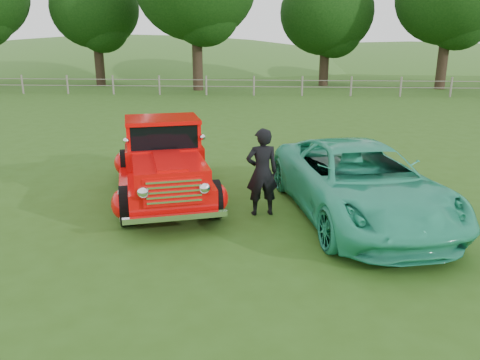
# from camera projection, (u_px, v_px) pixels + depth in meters

# --- Properties ---
(ground) EXTENTS (140.00, 140.00, 0.00)m
(ground) POSITION_uv_depth(u_px,v_px,m) (201.00, 235.00, 8.36)
(ground) COLOR #2C5115
(ground) RESTS_ON ground
(distant_hills) EXTENTS (116.00, 60.00, 18.00)m
(distant_hills) POSITION_uv_depth(u_px,v_px,m) (236.00, 98.00, 66.75)
(distant_hills) COLOR #366324
(distant_hills) RESTS_ON ground
(fence_line) EXTENTS (48.00, 0.12, 1.20)m
(fence_line) POSITION_uv_depth(u_px,v_px,m) (254.00, 86.00, 29.20)
(fence_line) COLOR gray
(fence_line) RESTS_ON ground
(tree_mid_west) EXTENTS (6.40, 6.40, 8.46)m
(tree_mid_west) POSITION_uv_depth(u_px,v_px,m) (95.00, 9.00, 34.33)
(tree_mid_west) COLOR black
(tree_mid_west) RESTS_ON ground
(tree_near_east) EXTENTS (6.80, 6.80, 8.33)m
(tree_near_east) POSITION_uv_depth(u_px,v_px,m) (327.00, 13.00, 34.21)
(tree_near_east) COLOR black
(tree_near_east) RESTS_ON ground
(red_pickup) EXTENTS (3.27, 5.28, 1.78)m
(red_pickup) POSITION_uv_depth(u_px,v_px,m) (164.00, 162.00, 10.21)
(red_pickup) COLOR black
(red_pickup) RESTS_ON ground
(teal_sedan) EXTENTS (3.47, 5.56, 1.43)m
(teal_sedan) POSITION_uv_depth(u_px,v_px,m) (359.00, 182.00, 9.03)
(teal_sedan) COLOR #2BAD83
(teal_sedan) RESTS_ON ground
(man) EXTENTS (0.72, 0.55, 1.74)m
(man) POSITION_uv_depth(u_px,v_px,m) (262.00, 172.00, 9.14)
(man) COLOR black
(man) RESTS_ON ground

